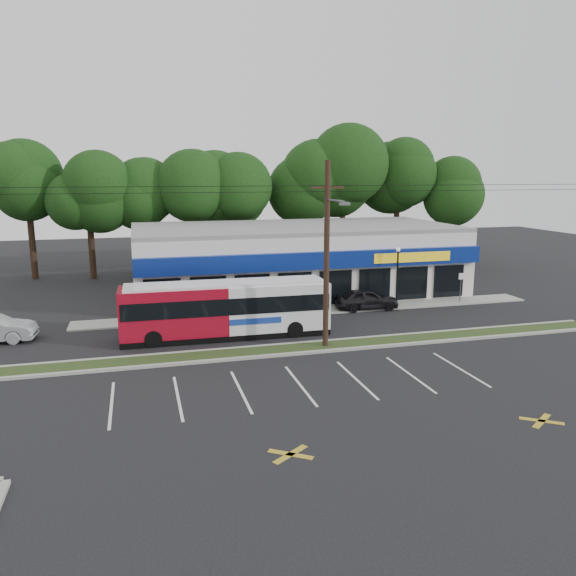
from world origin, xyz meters
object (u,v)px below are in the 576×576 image
(lamp_post, at_px, (397,270))
(sign_post, at_px, (461,282))
(car_dark, at_px, (367,299))
(metrobus, at_px, (226,308))
(pedestrian_a, at_px, (283,311))
(utility_pole, at_px, (324,249))
(pedestrian_b, at_px, (283,304))

(lamp_post, xyz_separation_m, sign_post, (5.00, -0.23, -1.12))
(lamp_post, bearing_deg, car_dark, -172.91)
(metrobus, xyz_separation_m, pedestrian_a, (3.86, 1.87, -0.88))
(car_dark, bearing_deg, metrobus, 114.82)
(lamp_post, distance_m, metrobus, 13.60)
(utility_pole, relative_size, pedestrian_b, 32.69)
(utility_pole, xyz_separation_m, car_dark, (5.76, 7.57, -4.66))
(sign_post, distance_m, car_dark, 7.46)
(metrobus, bearing_deg, utility_pole, -36.28)
(pedestrian_a, bearing_deg, sign_post, 160.53)
(metrobus, relative_size, car_dark, 2.73)
(utility_pole, height_order, pedestrian_a, utility_pole)
(sign_post, height_order, pedestrian_a, sign_post)
(lamp_post, relative_size, pedestrian_a, 2.58)
(metrobus, relative_size, pedestrian_a, 7.28)
(lamp_post, height_order, pedestrian_a, lamp_post)
(sign_post, bearing_deg, pedestrian_a, -171.06)
(utility_pole, height_order, lamp_post, utility_pole)
(sign_post, bearing_deg, utility_pole, -149.85)
(lamp_post, height_order, sign_post, lamp_post)
(metrobus, bearing_deg, car_dark, 21.94)
(car_dark, xyz_separation_m, pedestrian_a, (-6.59, -2.13, 0.08))
(lamp_post, height_order, car_dark, lamp_post)
(pedestrian_b, bearing_deg, sign_post, 168.89)
(lamp_post, bearing_deg, pedestrian_a, -164.91)
(sign_post, height_order, pedestrian_b, sign_post)
(utility_pole, bearing_deg, pedestrian_b, 92.11)
(car_dark, relative_size, pedestrian_a, 2.66)
(utility_pole, distance_m, car_dark, 10.60)
(sign_post, bearing_deg, car_dark, -179.42)
(utility_pole, distance_m, metrobus, 6.97)
(lamp_post, relative_size, metrobus, 0.35)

